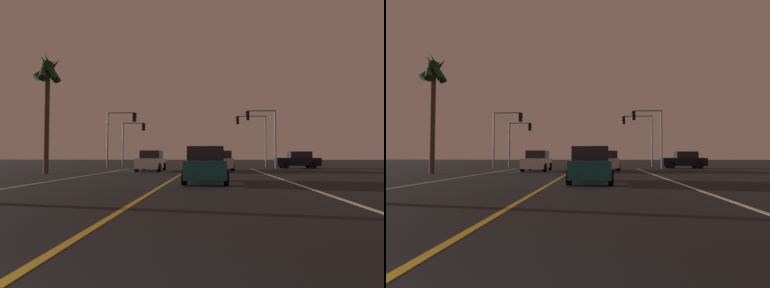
{
  "view_description": "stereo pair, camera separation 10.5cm",
  "coord_description": "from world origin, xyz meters",
  "views": [
    {
      "loc": [
        2.1,
        -0.91,
        1.28
      ],
      "look_at": [
        0.31,
        28.13,
        2.36
      ],
      "focal_mm": 29.5,
      "sensor_mm": 36.0,
      "label": 1
    },
    {
      "loc": [
        2.2,
        -0.91,
        1.28
      ],
      "look_at": [
        0.31,
        28.13,
        2.36
      ],
      "focal_mm": 29.5,
      "sensor_mm": 36.0,
      "label": 2
    }
  ],
  "objects": [
    {
      "name": "traffic_light_near_left",
      "position": [
        -6.91,
        30.05,
        4.16
      ],
      "size": [
        3.04,
        0.36,
        5.62
      ],
      "color": "#4C4C51",
      "rests_on": "ground"
    },
    {
      "name": "car_lead_same_lane",
      "position": [
        1.83,
        13.97,
        0.82
      ],
      "size": [
        2.02,
        4.3,
        1.7
      ],
      "rotation": [
        0.0,
        0.0,
        1.57
      ],
      "color": "black",
      "rests_on": "ground"
    },
    {
      "name": "lane_center_divider",
      "position": [
        0.0,
        11.77,
        0.0
      ],
      "size": [
        0.16,
        35.55,
        0.01
      ],
      "primitive_type": "cube",
      "color": "gold",
      "rests_on": "ground"
    },
    {
      "name": "palm_tree_left_mid",
      "position": [
        -9.77,
        21.05,
        6.89
      ],
      "size": [
        2.14,
        2.19,
        8.7
      ],
      "color": "#473826",
      "rests_on": "ground"
    },
    {
      "name": "traffic_light_far_left",
      "position": [
        -7.0,
        35.55,
        3.83
      ],
      "size": [
        2.77,
        0.36,
        5.16
      ],
      "color": "#4C4C51",
      "rests_on": "ground"
    },
    {
      "name": "traffic_light_far_right",
      "position": [
        6.7,
        35.55,
        4.36
      ],
      "size": [
        3.5,
        0.36,
        5.87
      ],
      "rotation": [
        0.0,
        0.0,
        3.14
      ],
      "color": "#4C4C51",
      "rests_on": "ground"
    },
    {
      "name": "car_ahead_far",
      "position": [
        2.97,
        26.5,
        0.82
      ],
      "size": [
        2.02,
        4.3,
        1.7
      ],
      "rotation": [
        0.0,
        0.0,
        1.57
      ],
      "color": "black",
      "rests_on": "ground"
    },
    {
      "name": "traffic_light_near_right",
      "position": [
        6.95,
        30.05,
        4.21
      ],
      "size": [
        2.97,
        0.36,
        5.71
      ],
      "rotation": [
        0.0,
        0.0,
        3.14
      ],
      "color": "#4C4C51",
      "rests_on": "ground"
    },
    {
      "name": "car_oncoming",
      "position": [
        -2.88,
        24.97,
        0.82
      ],
      "size": [
        2.02,
        4.3,
        1.7
      ],
      "rotation": [
        0.0,
        0.0,
        -1.57
      ],
      "color": "black",
      "rests_on": "ground"
    },
    {
      "name": "lane_edge_left",
      "position": [
        -5.91,
        11.77,
        0.0
      ],
      "size": [
        0.16,
        35.55,
        0.01
      ],
      "primitive_type": "cube",
      "color": "silver",
      "rests_on": "ground"
    },
    {
      "name": "car_crossing_side",
      "position": [
        10.83,
        31.65,
        0.82
      ],
      "size": [
        4.3,
        2.02,
        1.7
      ],
      "rotation": [
        0.0,
        0.0,
        3.14
      ],
      "color": "black",
      "rests_on": "ground"
    },
    {
      "name": "lane_edge_right",
      "position": [
        5.91,
        11.77,
        0.0
      ],
      "size": [
        0.16,
        35.55,
        0.01
      ],
      "primitive_type": "cube",
      "color": "silver",
      "rests_on": "ground"
    }
  ]
}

